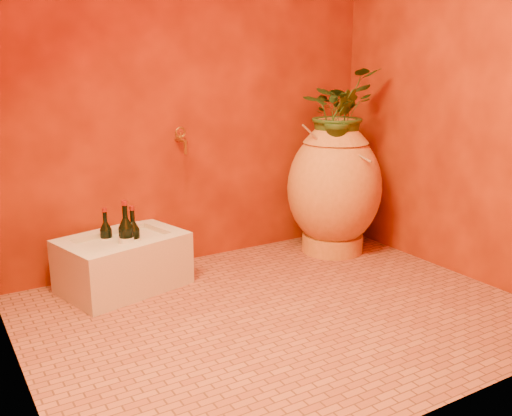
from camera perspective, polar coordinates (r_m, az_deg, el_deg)
floor at (r=3.01m, az=2.51°, el=-10.45°), size 2.50×2.50×0.00m
wall_back at (r=3.60m, az=-6.36°, el=14.19°), size 2.50×0.02×2.50m
wall_right at (r=3.57m, az=20.22°, el=13.40°), size 0.02×2.00×2.50m
amphora at (r=3.84m, az=7.83°, el=2.10°), size 0.70×0.70×0.90m
stone_basin at (r=3.35m, az=-13.14°, el=-5.41°), size 0.75×0.61×0.31m
wine_bottle_a at (r=3.30m, az=-12.13°, el=-3.18°), size 0.08×0.08×0.31m
wine_bottle_b at (r=3.28m, az=-12.82°, el=-3.11°), size 0.09×0.09×0.35m
wine_bottle_c at (r=3.38m, az=-14.72°, el=-3.07°), size 0.07×0.07×0.29m
wall_tap at (r=3.50m, az=-7.46°, el=6.85°), size 0.07×0.14×0.16m
plant_main at (r=3.80m, az=8.21°, el=9.56°), size 0.58×0.54×0.55m
plant_side at (r=3.68m, az=8.45°, el=8.78°), size 0.26×0.24×0.38m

